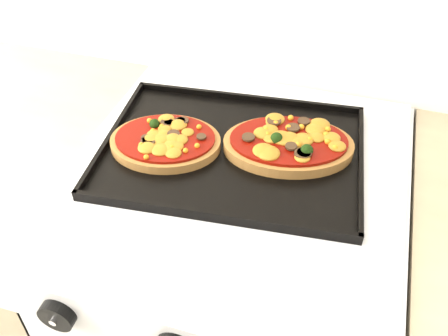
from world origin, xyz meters
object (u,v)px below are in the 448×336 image
(stove, at_px, (234,310))
(pizza_left, at_px, (165,140))
(baking_tray, at_px, (232,150))
(pizza_right, at_px, (288,143))

(stove, height_order, pizza_left, pizza_left)
(baking_tray, distance_m, pizza_left, 0.12)
(pizza_left, bearing_deg, baking_tray, 11.65)
(stove, distance_m, pizza_left, 0.50)
(stove, distance_m, baking_tray, 0.47)
(pizza_right, bearing_deg, pizza_left, -165.73)
(stove, xyz_separation_m, pizza_left, (-0.14, 0.01, 0.48))
(stove, relative_size, baking_tray, 1.96)
(pizza_right, bearing_deg, stove, -141.91)
(stove, bearing_deg, pizza_right, 38.09)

